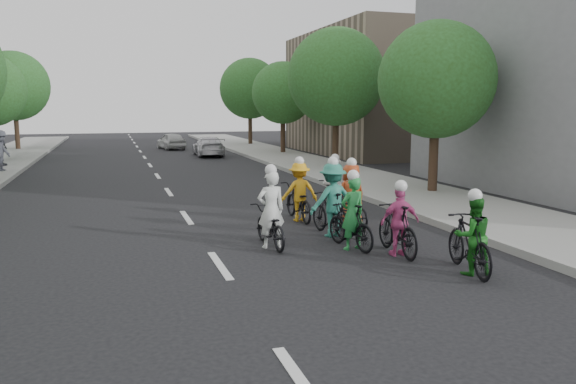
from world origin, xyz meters
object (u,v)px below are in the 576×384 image
follow_car_lead (208,146)px  cyclist_4 (350,203)px  cyclist_3 (398,226)px  cyclist_5 (351,221)px  cyclist_0 (270,220)px  spectator_0 (1,151)px  cyclist_7 (332,205)px  spectator_1 (1,149)px  follow_car_trail (171,141)px  cyclist_1 (471,240)px  cyclist_2 (299,197)px  cyclist_6 (334,190)px

follow_car_lead → cyclist_4: bearing=92.0°
cyclist_3 → cyclist_5: bearing=-44.3°
cyclist_0 → spectator_0: size_ratio=0.98×
cyclist_5 → spectator_0: spectator_0 is taller
cyclist_0 → cyclist_7: (1.68, 0.57, 0.15)m
cyclist_3 → spectator_0: (-10.45, 18.30, 0.48)m
follow_car_lead → spectator_1: spectator_1 is taller
cyclist_5 → follow_car_trail: bearing=-100.0°
follow_car_lead → follow_car_trail: same height
cyclist_0 → cyclist_1: bearing=130.9°
cyclist_1 → follow_car_trail: bearing=-75.7°
cyclist_2 → spectator_0: bearing=-56.7°
cyclist_2 → cyclist_7: bearing=93.8°
cyclist_2 → spectator_0: spectator_0 is taller
cyclist_7 → follow_car_trail: (-0.74, 29.56, -0.13)m
cyclist_5 → cyclist_6: size_ratio=1.03×
follow_car_trail → spectator_0: (-9.05, -13.29, 0.47)m
cyclist_0 → cyclist_4: (2.55, 1.46, 0.03)m
cyclist_5 → cyclist_6: (1.42, 4.49, -0.01)m
follow_car_lead → cyclist_6: bearing=93.4°
cyclist_6 → spectator_1: (-11.58, 15.51, 0.41)m
follow_car_trail → cyclist_7: bearing=81.6°
cyclist_3 → follow_car_lead: bearing=-88.2°
cyclist_3 → cyclist_6: cyclist_6 is taller
cyclist_4 → spectator_1: 21.01m
cyclist_6 → cyclist_0: bearing=49.9°
cyclist_0 → cyclist_3: (2.35, -1.46, 0.01)m
cyclist_4 → cyclist_6: 2.39m
follow_car_lead → spectator_0: 12.67m
cyclist_1 → follow_car_lead: size_ratio=0.45×
cyclist_3 → cyclist_6: size_ratio=1.07×
spectator_0 → cyclist_2: bearing=-124.4°
cyclist_1 → cyclist_5: (-1.35, 2.35, -0.02)m
cyclist_6 → follow_car_trail: (-2.11, 26.34, 0.02)m
cyclist_1 → follow_car_lead: (-0.39, 26.65, -0.01)m
cyclist_6 → cyclist_7: (-1.37, -3.23, 0.15)m
cyclist_3 → follow_car_trail: (-1.41, 31.59, 0.01)m
cyclist_1 → cyclist_0: bearing=-34.8°
cyclist_7 → follow_car_lead: size_ratio=0.45×
cyclist_0 → cyclist_4: cyclist_0 is taller
cyclist_7 → spectator_1: 21.34m
cyclist_0 → spectator_0: spectator_0 is taller
follow_car_trail → spectator_0: size_ratio=1.92×
cyclist_2 → cyclist_6: 1.96m
cyclist_2 → cyclist_3: bearing=100.9°
cyclist_1 → cyclist_6: 6.83m
cyclist_0 → cyclist_7: 1.78m
follow_car_trail → spectator_1: size_ratio=2.10×
cyclist_3 → cyclist_5: cyclist_5 is taller
cyclist_1 → spectator_1: (-11.51, 22.35, 0.39)m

